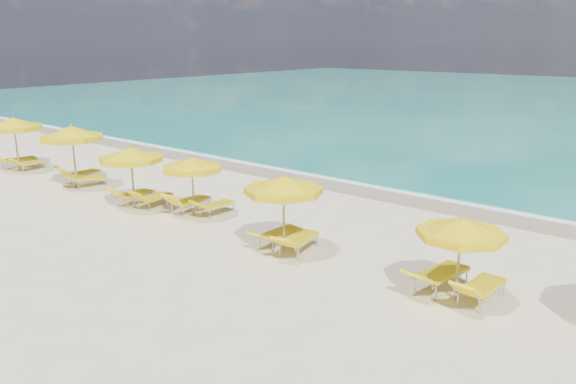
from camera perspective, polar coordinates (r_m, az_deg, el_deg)
The scene contains 22 objects.
ground_plane at distance 17.51m, azimuth -3.11°, elevation -4.80°, with size 120.00×120.00×0.00m, color beige.
wet_sand_band at distance 23.25m, azimuth 9.23°, elevation 0.11°, with size 120.00×2.60×0.01m, color tan.
foam_line at distance 23.93m, azimuth 10.19°, elevation 0.50°, with size 120.00×1.20×0.03m, color white.
whitecap_near at distance 34.31m, azimuth 8.66°, elevation 5.02°, with size 14.00×0.36×0.05m, color white.
umbrella_0 at distance 29.18m, azimuth -26.10°, elevation 6.20°, with size 2.81×2.81×2.56m.
umbrella_1 at distance 24.91m, azimuth -21.12°, elevation 5.55°, with size 3.04×3.04×2.62m.
umbrella_2 at distance 20.96m, azimuth -15.68°, elevation 3.64°, with size 2.33×2.33×2.32m.
umbrella_3 at distance 19.57m, azimuth -9.74°, elevation 2.76°, with size 2.64×2.64×2.15m.
umbrella_4 at distance 15.97m, azimuth -0.45°, elevation 0.66°, with size 2.41×2.41×2.31m.
umbrella_5 at distance 13.53m, azimuth 17.21°, elevation -3.57°, with size 2.74×2.74×2.10m.
lounger_0_left at distance 30.01m, azimuth -25.73°, elevation 2.69°, with size 0.99×2.03×0.93m.
lounger_0_right at distance 29.28m, azimuth -24.72°, elevation 2.43°, with size 0.66×1.65×0.75m.
lounger_1_left at distance 25.89m, azimuth -20.19°, elevation 1.45°, with size 0.77×1.92×0.86m.
lounger_1_right at distance 25.03m, azimuth -19.62°, elevation 1.00°, with size 0.90×1.85×0.73m.
lounger_2_left at distance 21.88m, azimuth -15.37°, elevation -0.60°, with size 0.68×1.81×0.84m.
lounger_2_right at distance 21.30m, azimuth -13.41°, elevation -0.91°, with size 0.79×1.77×0.82m.
lounger_3_left at distance 20.43m, azimuth -9.97°, elevation -1.35°, with size 0.78×1.92×0.90m.
lounger_3_right at distance 19.99m, azimuth -7.30°, elevation -1.70°, with size 0.64×1.74×0.71m.
lounger_4_left at distance 16.94m, azimuth -0.90°, elevation -4.69°, with size 0.70×1.90×0.69m.
lounger_4_right at distance 16.37m, azimuth 1.05°, elevation -5.34°, with size 0.99×2.04×0.83m.
lounger_5_left at distance 14.55m, azimuth 15.18°, elevation -8.60°, with size 0.98×2.15×0.80m.
lounger_5_right at distance 14.15m, azimuth 18.97°, elevation -9.67°, with size 0.74×1.93×0.84m.
Camera 1 is at (11.11, -12.13, 6.00)m, focal length 35.00 mm.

